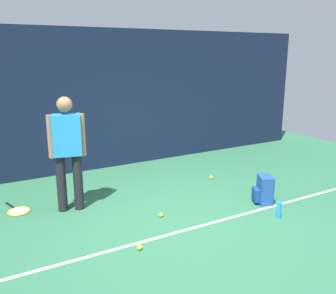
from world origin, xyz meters
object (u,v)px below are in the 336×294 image
(tennis_player, at_px, (67,147))
(backpack, at_px, (264,190))
(tennis_ball_by_fence, at_px, (264,190))
(tennis_racket, at_px, (18,211))
(water_bottle, at_px, (279,210))
(tennis_ball_far_left, at_px, (211,177))
(tennis_ball_mid_court, at_px, (161,215))
(tennis_ball_near_player, at_px, (140,247))

(tennis_player, relative_size, backpack, 3.86)
(tennis_player, bearing_deg, tennis_ball_by_fence, -2.56)
(tennis_racket, xyz_separation_m, water_bottle, (3.19, -2.10, 0.11))
(water_bottle, bearing_deg, tennis_ball_far_left, 84.45)
(tennis_ball_mid_court, distance_m, tennis_ball_far_left, 1.89)
(tennis_ball_near_player, xyz_separation_m, water_bottle, (2.10, -0.19, 0.09))
(tennis_player, bearing_deg, backpack, -11.07)
(tennis_ball_far_left, bearing_deg, tennis_racket, 175.76)
(tennis_ball_near_player, relative_size, water_bottle, 0.26)
(tennis_player, bearing_deg, tennis_ball_far_left, 15.48)
(tennis_player, relative_size, tennis_ball_by_fence, 25.76)
(tennis_player, distance_m, tennis_ball_far_left, 2.82)
(backpack, relative_size, water_bottle, 1.75)
(tennis_racket, bearing_deg, backpack, 49.73)
(backpack, xyz_separation_m, tennis_ball_far_left, (-0.03, 1.33, -0.18))
(tennis_racket, distance_m, tennis_ball_near_player, 2.20)
(tennis_racket, bearing_deg, tennis_player, 50.18)
(tennis_ball_near_player, bearing_deg, water_bottle, -5.22)
(backpack, relative_size, tennis_ball_mid_court, 6.67)
(tennis_player, height_order, tennis_ball_near_player, tennis_player)
(tennis_racket, xyz_separation_m, backpack, (3.40, -1.58, 0.20))
(backpack, relative_size, tennis_ball_far_left, 6.67)
(tennis_ball_mid_court, bearing_deg, tennis_racket, 144.96)
(tennis_ball_by_fence, relative_size, water_bottle, 0.26)
(backpack, bearing_deg, tennis_player, -87.10)
(water_bottle, bearing_deg, tennis_ball_mid_court, 148.84)
(backpack, bearing_deg, tennis_ball_mid_court, -73.97)
(tennis_ball_near_player, bearing_deg, tennis_ball_mid_court, 45.53)
(tennis_racket, xyz_separation_m, tennis_ball_far_left, (3.37, -0.25, 0.02))
(tennis_racket, relative_size, tennis_ball_far_left, 9.66)
(backpack, height_order, tennis_ball_far_left, backpack)
(tennis_racket, height_order, backpack, backpack)
(tennis_ball_mid_court, bearing_deg, tennis_player, 138.95)
(tennis_player, distance_m, tennis_racket, 1.23)
(tennis_ball_by_fence, height_order, water_bottle, water_bottle)
(tennis_ball_near_player, distance_m, water_bottle, 2.11)
(tennis_racket, relative_size, tennis_ball_mid_court, 9.66)
(tennis_player, height_order, tennis_ball_far_left, tennis_player)
(tennis_ball_by_fence, xyz_separation_m, tennis_ball_mid_court, (-2.01, -0.01, 0.00))
(backpack, relative_size, tennis_ball_near_player, 6.67)
(tennis_ball_by_fence, distance_m, tennis_ball_mid_court, 2.01)
(tennis_player, bearing_deg, water_bottle, -21.73)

